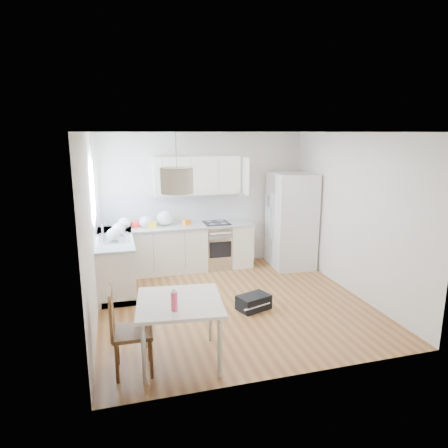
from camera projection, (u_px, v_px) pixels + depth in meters
name	position (u px, v px, depth m)	size (l,w,h in m)	color
floor	(233.00, 303.00, 6.48)	(4.20, 4.20, 0.00)	brown
ceiling	(234.00, 132.00, 5.88)	(4.20, 4.20, 0.00)	white
wall_back	(203.00, 200.00, 8.15)	(4.20, 4.20, 0.00)	silver
wall_left	(91.00, 230.00, 5.63)	(4.20, 4.20, 0.00)	silver
wall_right	(352.00, 214.00, 6.73)	(4.20, 4.20, 0.00)	silver
window_glassblock	(93.00, 191.00, 6.62)	(0.02, 1.00, 1.00)	#BFE0F9
cabinets_back	(178.00, 249.00, 7.92)	(3.00, 0.60, 0.88)	silver
cabinets_left	(116.00, 264.00, 7.04)	(0.60, 1.80, 0.88)	silver
counter_back	(177.00, 227.00, 7.81)	(3.02, 0.64, 0.04)	#A2A5A7
counter_left	(114.00, 238.00, 6.93)	(0.64, 1.82, 0.04)	#A2A5A7
backsplash_back	(174.00, 208.00, 8.02)	(3.00, 0.01, 0.58)	white
backsplash_left	(95.00, 222.00, 6.79)	(0.01, 1.80, 0.58)	white
upper_cabinets	(197.00, 175.00, 7.85)	(1.70, 0.32, 0.75)	silver
range_oven	(217.00, 246.00, 8.13)	(0.50, 0.61, 0.88)	silver
sink	(114.00, 238.00, 6.88)	(0.50, 0.80, 0.16)	silver
refrigerator	(292.00, 220.00, 8.12)	(0.91, 0.96, 1.92)	white
dining_table	(180.00, 307.00, 4.68)	(1.09, 1.09, 0.78)	beige
dining_chair	(133.00, 330.00, 4.50)	(0.44, 0.44, 1.04)	#4C3117
drink_bottle	(174.00, 300.00, 4.38)	(0.07, 0.07, 0.26)	#E84064
gym_bag	(254.00, 302.00, 6.22)	(0.49, 0.32, 0.23)	black
pendant_lamp	(177.00, 180.00, 4.40)	(0.36, 0.36, 0.28)	beige
grocery_bag_a	(124.00, 223.00, 7.52)	(0.24, 0.21, 0.22)	white
grocery_bag_b	(146.00, 222.00, 7.62)	(0.25, 0.21, 0.22)	white
grocery_bag_c	(165.00, 218.00, 7.79)	(0.32, 0.27, 0.29)	white
grocery_bag_d	(118.00, 229.00, 7.07)	(0.23, 0.20, 0.21)	white
grocery_bag_e	(113.00, 234.00, 6.71)	(0.23, 0.20, 0.21)	white
snack_orange	(187.00, 222.00, 7.86)	(0.15, 0.09, 0.10)	orange
snack_yellow	(152.00, 225.00, 7.61)	(0.17, 0.11, 0.12)	yellow
snack_red	(136.00, 225.00, 7.65)	(0.16, 0.10, 0.11)	red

